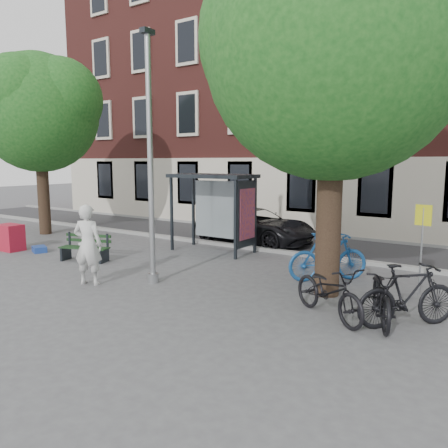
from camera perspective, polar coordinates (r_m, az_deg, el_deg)
ground at (r=11.29m, az=-9.23°, el=-7.54°), size 90.00×90.00×0.00m
road at (r=16.93m, az=7.22°, el=-2.21°), size 40.00×4.00×0.01m
curb_near at (r=15.20m, az=3.80°, el=-3.15°), size 40.00×0.25×0.12m
curb_far at (r=18.71m, az=10.00°, el=-1.11°), size 40.00×0.25×0.12m
building_row at (r=22.53m, az=14.85°, el=18.03°), size 30.00×8.00×14.00m
lamppost at (r=10.88m, az=-9.57°, el=6.72°), size 0.28×0.35×6.11m
tree_right at (r=10.23m, az=14.12°, el=22.54°), size 5.76×5.60×8.20m
tree_left at (r=19.81m, az=-23.35°, el=13.83°), size 5.18×4.86×7.40m
bus_shelter at (r=14.51m, az=0.01°, el=3.75°), size 2.85×1.45×2.62m
painter at (r=11.27m, az=-17.35°, el=-2.60°), size 0.86×0.72×2.01m
bench at (r=14.11m, az=-17.66°, el=-3.12°), size 1.63×0.96×0.80m
bike_a at (r=8.82m, az=13.53°, el=-8.51°), size 2.12×1.70×1.08m
bike_b at (r=11.46m, az=13.44°, el=-4.18°), size 1.92×1.88×1.26m
bike_c at (r=8.89m, az=19.95°, el=-8.64°), size 1.44×2.18×1.08m
bike_d at (r=8.78m, az=22.86°, el=-8.58°), size 1.81×1.83×1.21m
car_dark at (r=16.43m, az=4.13°, el=-0.21°), size 4.85×2.60×1.30m
red_stand at (r=16.71m, az=-26.15°, el=-1.58°), size 0.91×0.61×0.90m
blue_crate at (r=16.03m, az=-22.97°, el=-3.05°), size 0.66×0.58×0.20m
bucket_a at (r=14.99m, az=-16.57°, el=-3.16°), size 0.34×0.34×0.36m
bucket_b at (r=15.26m, az=-17.94°, el=-3.02°), size 0.37×0.37×0.36m
bucket_c at (r=16.31m, az=-17.68°, el=-2.31°), size 0.30×0.30×0.36m
notice_sign at (r=10.80m, az=24.51°, el=-0.55°), size 0.36×0.09×2.08m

